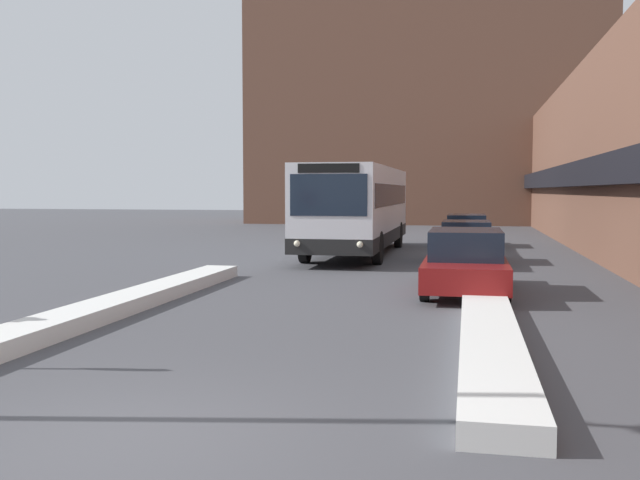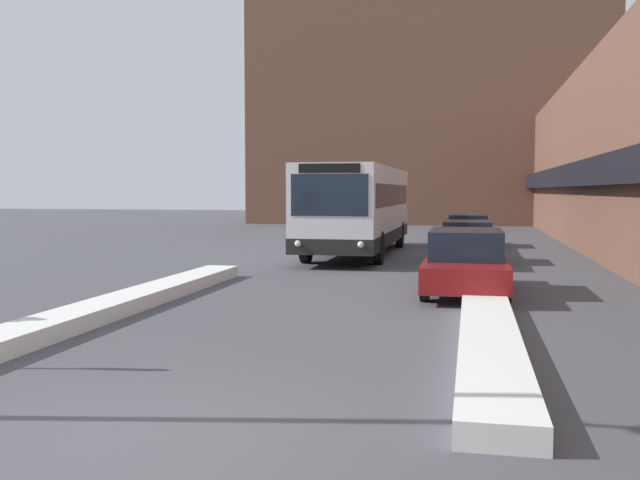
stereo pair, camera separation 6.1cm
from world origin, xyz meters
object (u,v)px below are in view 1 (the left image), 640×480
(parked_car_front, at_px, (465,261))
(parked_car_middle, at_px, (466,241))
(parked_car_back, at_px, (466,230))
(city_bus, at_px, (357,207))

(parked_car_front, bearing_deg, parked_car_middle, 90.00)
(parked_car_middle, distance_m, parked_car_back, 7.17)
(city_bus, relative_size, parked_car_back, 2.55)
(city_bus, xyz_separation_m, parked_car_middle, (4.09, -2.16, -1.08))
(parked_car_front, height_order, parked_car_middle, parked_car_front)
(city_bus, xyz_separation_m, parked_car_front, (4.09, -9.63, -1.04))
(parked_car_back, bearing_deg, city_bus, -129.27)
(parked_car_front, relative_size, parked_car_back, 1.07)
(parked_car_middle, bearing_deg, parked_car_back, 90.00)
(city_bus, height_order, parked_car_front, city_bus)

